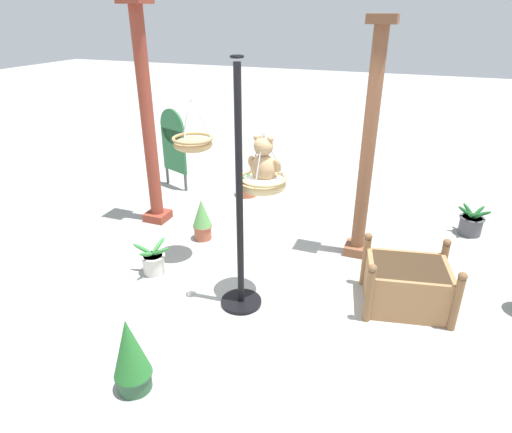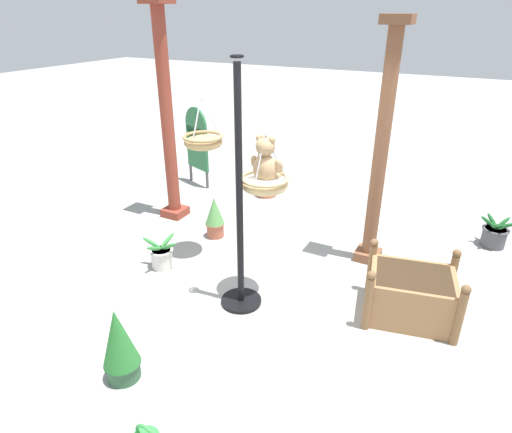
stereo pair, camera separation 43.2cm
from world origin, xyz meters
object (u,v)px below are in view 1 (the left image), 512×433
at_px(teddy_bear, 264,162).
at_px(wooden_planter_box, 407,284).
at_px(hanging_basket_left_high, 193,143).
at_px(potted_plant_fern_front, 247,187).
at_px(potted_plant_small_succulent, 131,355).
at_px(potted_plant_conical_shrub, 471,223).
at_px(display_sign_board, 173,142).
at_px(greenhouse_pillar_right, 368,151).
at_px(hanging_basket_with_teddy, 263,183).
at_px(display_pole_central, 240,238).
at_px(potted_plant_bushy_green, 153,261).
at_px(potted_plant_tall_leafy, 202,219).
at_px(greenhouse_pillar_left, 148,123).

height_order(teddy_bear, wooden_planter_box, teddy_bear).
xyz_separation_m(hanging_basket_left_high, potted_plant_fern_front, (-0.22, 2.16, -1.36)).
xyz_separation_m(teddy_bear, potted_plant_small_succulent, (-0.54, -1.68, -1.19)).
xyz_separation_m(potted_plant_conical_shrub, display_sign_board, (-4.83, 0.11, 0.66)).
bearing_deg(greenhouse_pillar_right, wooden_planter_box, -55.01).
bearing_deg(potted_plant_fern_front, teddy_bear, -64.49).
distance_m(hanging_basket_with_teddy, display_sign_board, 3.64).
bearing_deg(hanging_basket_left_high, potted_plant_fern_front, 95.72).
bearing_deg(hanging_basket_with_teddy, display_pole_central, -120.96).
bearing_deg(display_pole_central, wooden_planter_box, 20.18).
distance_m(display_pole_central, potted_plant_bushy_green, 1.40).
distance_m(hanging_basket_left_high, display_sign_board, 2.69).
xyz_separation_m(potted_plant_fern_front, potted_plant_bushy_green, (-0.15, -2.66, 0.00)).
relative_size(wooden_planter_box, potted_plant_conical_shrub, 2.31).
distance_m(hanging_basket_with_teddy, potted_plant_conical_shrub, 3.51).
bearing_deg(potted_plant_tall_leafy, wooden_planter_box, -11.89).
height_order(greenhouse_pillar_right, potted_plant_fern_front, greenhouse_pillar_right).
xyz_separation_m(potted_plant_small_succulent, display_sign_board, (-2.03, 4.18, 0.48)).
bearing_deg(hanging_basket_left_high, potted_plant_bushy_green, -126.08).
bearing_deg(potted_plant_tall_leafy, potted_plant_small_succulent, -75.15).
distance_m(potted_plant_small_succulent, display_sign_board, 4.67).
distance_m(greenhouse_pillar_right, potted_plant_fern_front, 2.74).
distance_m(potted_plant_tall_leafy, potted_plant_conical_shrub, 3.79).
bearing_deg(potted_plant_tall_leafy, display_pole_central, -47.78).
bearing_deg(display_sign_board, greenhouse_pillar_right, -19.74).
xyz_separation_m(potted_plant_fern_front, potted_plant_small_succulent, (0.69, -4.26, 0.19)).
xyz_separation_m(display_pole_central, display_sign_board, (-2.42, 2.77, 0.02)).
height_order(greenhouse_pillar_right, potted_plant_tall_leafy, greenhouse_pillar_right).
bearing_deg(hanging_basket_left_high, teddy_bear, -22.52).
relative_size(greenhouse_pillar_left, potted_plant_bushy_green, 6.23).
relative_size(greenhouse_pillar_right, display_sign_board, 2.05).
bearing_deg(display_pole_central, potted_plant_fern_front, 110.75).
xyz_separation_m(hanging_basket_with_teddy, potted_plant_bushy_green, (-1.38, -0.06, -1.17)).
bearing_deg(display_pole_central, teddy_bear, 61.26).
bearing_deg(potted_plant_small_succulent, potted_plant_tall_leafy, 104.85).
relative_size(display_pole_central, wooden_planter_box, 2.48).
xyz_separation_m(greenhouse_pillar_right, potted_plant_conical_shrub, (1.42, 1.11, -1.21)).
bearing_deg(teddy_bear, wooden_planter_box, 12.53).
bearing_deg(display_sign_board, potted_plant_bushy_green, -65.23).
distance_m(teddy_bear, wooden_planter_box, 2.00).
distance_m(hanging_basket_left_high, greenhouse_pillar_left, 1.38).
bearing_deg(potted_plant_small_succulent, greenhouse_pillar_right, 64.93).
height_order(display_pole_central, teddy_bear, display_pole_central).
height_order(greenhouse_pillar_left, display_sign_board, greenhouse_pillar_left).
height_order(greenhouse_pillar_left, potted_plant_bushy_green, greenhouse_pillar_left).
bearing_deg(greenhouse_pillar_left, teddy_bear, -29.45).
xyz_separation_m(hanging_basket_left_high, potted_plant_small_succulent, (0.48, -2.10, -1.17)).
distance_m(display_pole_central, greenhouse_pillar_right, 1.93).
distance_m(greenhouse_pillar_left, potted_plant_bushy_green, 2.00).
relative_size(display_pole_central, teddy_bear, 5.18).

